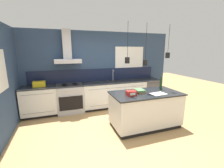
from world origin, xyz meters
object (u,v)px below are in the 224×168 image
Objects in this scene: dishwasher at (149,90)px; bottle_on_island at (161,84)px; yellow_toolbox at (39,84)px; book_stack at (140,91)px; red_supply_box at (131,93)px; oven_range at (70,98)px.

bottle_on_island reaches higher than dishwasher.
bottle_on_island is 3.53m from yellow_toolbox.
book_stack is 0.36m from red_supply_box.
dishwasher is 2.50× the size of bottle_on_island.
oven_range is at bearing -179.92° from dishwasher.
book_stack is at bearing -172.83° from bottle_on_island.
oven_range is 2.21m from red_supply_box.
dishwasher is at bearing -0.00° from yellow_toolbox.
oven_range is at bearing 136.86° from book_stack.
bottle_on_island is 1.17× the size of book_stack.
dishwasher is 2.68× the size of yellow_toolbox.
red_supply_box is at bearing -52.25° from oven_range.
red_supply_box reaches higher than dishwasher.
book_stack is (-1.31, -1.54, 0.50)m from dishwasher.
yellow_toolbox is (-2.18, 1.71, 0.02)m from red_supply_box.
dishwasher is at bearing 0.08° from oven_range.
bottle_on_island reaches higher than red_supply_box.
oven_range is 2.95m from dishwasher.
bottle_on_island is at bearing 7.17° from book_stack.
dishwasher is 2.41m from red_supply_box.
bottle_on_island is 1.61× the size of red_supply_box.
yellow_toolbox is at bearing 180.00° from dishwasher.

